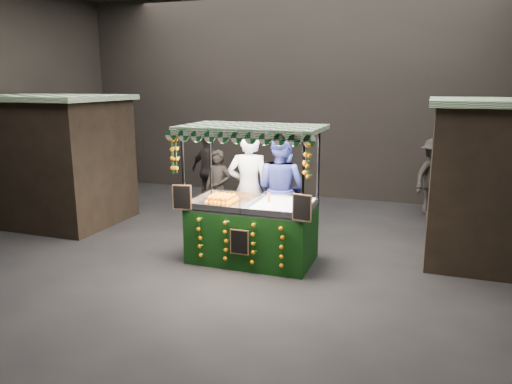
% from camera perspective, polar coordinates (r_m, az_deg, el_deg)
% --- Properties ---
extents(ground, '(12.00, 12.00, 0.00)m').
position_cam_1_polar(ground, '(8.06, -3.12, -8.02)').
color(ground, black).
rests_on(ground, ground).
extents(market_hall, '(12.10, 10.10, 5.05)m').
position_cam_1_polar(market_hall, '(7.55, -3.44, 16.74)').
color(market_hall, black).
rests_on(market_hall, ground).
extents(neighbour_stall_left, '(3.00, 2.20, 2.60)m').
position_cam_1_polar(neighbour_stall_left, '(10.92, -22.93, 3.60)').
color(neighbour_stall_left, black).
rests_on(neighbour_stall_left, ground).
extents(juice_stall, '(2.27, 1.34, 2.20)m').
position_cam_1_polar(juice_stall, '(7.82, -0.46, -3.38)').
color(juice_stall, black).
rests_on(juice_stall, ground).
extents(vendor_grey, '(0.86, 0.70, 2.03)m').
position_cam_1_polar(vendor_grey, '(8.62, -0.88, 0.42)').
color(vendor_grey, gray).
rests_on(vendor_grey, ground).
extents(vendor_blue, '(1.17, 1.04, 2.01)m').
position_cam_1_polar(vendor_blue, '(8.59, 2.95, 0.29)').
color(vendor_blue, navy).
rests_on(vendor_blue, ground).
extents(shopper_0, '(0.60, 0.43, 1.54)m').
position_cam_1_polar(shopper_0, '(9.81, -4.48, 0.44)').
color(shopper_0, '#2A2422').
rests_on(shopper_0, ground).
extents(shopper_1, '(1.09, 0.99, 1.82)m').
position_cam_1_polar(shopper_1, '(9.31, 25.13, -0.53)').
color(shopper_1, '#282221').
rests_on(shopper_1, ground).
extents(shopper_2, '(1.08, 0.67, 1.71)m').
position_cam_1_polar(shopper_2, '(11.33, -5.49, 2.53)').
color(shopper_2, '#292421').
rests_on(shopper_2, ground).
extents(shopper_3, '(1.17, 1.25, 1.69)m').
position_cam_1_polar(shopper_3, '(11.25, 20.08, 1.69)').
color(shopper_3, '#2B2623').
rests_on(shopper_3, ground).
extents(shopper_4, '(0.89, 0.61, 1.75)m').
position_cam_1_polar(shopper_4, '(11.97, -19.16, 2.52)').
color(shopper_4, black).
rests_on(shopper_4, ground).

